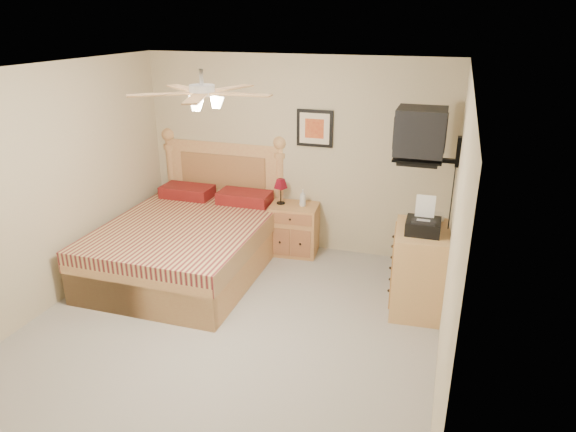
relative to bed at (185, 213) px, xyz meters
name	(u,v)px	position (x,y,z in m)	size (l,w,h in m)	color
floor	(226,334)	(1.00, -1.12, -0.75)	(4.50, 4.50, 0.00)	gray
ceiling	(212,72)	(1.00, -1.12, 1.75)	(4.00, 4.50, 0.04)	white
wall_back	(294,155)	(1.00, 1.13, 0.50)	(4.00, 0.04, 2.50)	#BBAC8A
wall_front	(31,368)	(1.00, -3.37, 0.50)	(4.00, 0.04, 2.50)	#BBAC8A
wall_left	(39,193)	(-1.00, -1.12, 0.50)	(0.04, 4.50, 2.50)	#BBAC8A
wall_right	(452,244)	(3.00, -1.12, 0.50)	(0.04, 4.50, 2.50)	#BBAC8A
bed	(185,213)	(0.00, 0.00, 0.00)	(1.76, 2.31, 1.49)	tan
nightstand	(294,229)	(1.08, 0.88, -0.42)	(0.61, 0.46, 0.66)	#BC7F3F
table_lamp	(281,191)	(0.89, 0.90, 0.08)	(0.18, 0.18, 0.33)	#600815
lotion_bottle	(303,198)	(1.19, 0.90, 0.02)	(0.08, 0.08, 0.22)	silver
framed_picture	(315,128)	(1.27, 1.11, 0.87)	(0.46, 0.04, 0.46)	black
dresser	(419,270)	(2.73, -0.04, -0.30)	(0.53, 0.76, 0.90)	tan
fax_machine	(424,216)	(2.73, -0.12, 0.33)	(0.34, 0.36, 0.36)	black
magazine_lower	(424,219)	(2.72, 0.25, 0.17)	(0.19, 0.26, 0.02)	beige
magazine_upper	(425,216)	(2.72, 0.28, 0.19)	(0.19, 0.26, 0.02)	tan
wall_tv	(436,136)	(2.75, 0.22, 1.06)	(0.56, 0.46, 0.58)	black
ceiling_fan	(202,93)	(1.00, -1.32, 1.61)	(1.14, 1.14, 0.28)	silver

